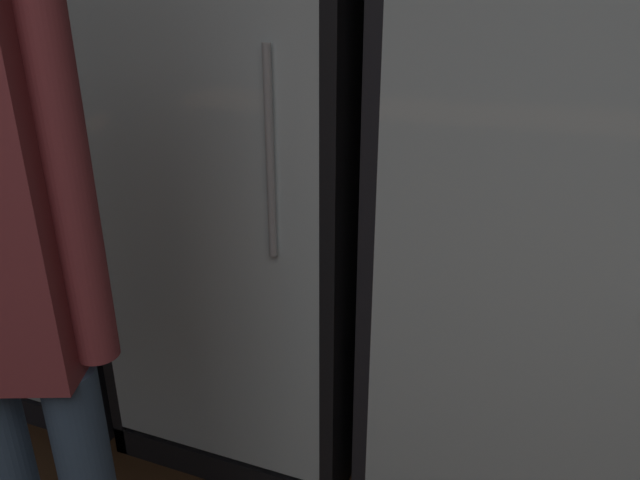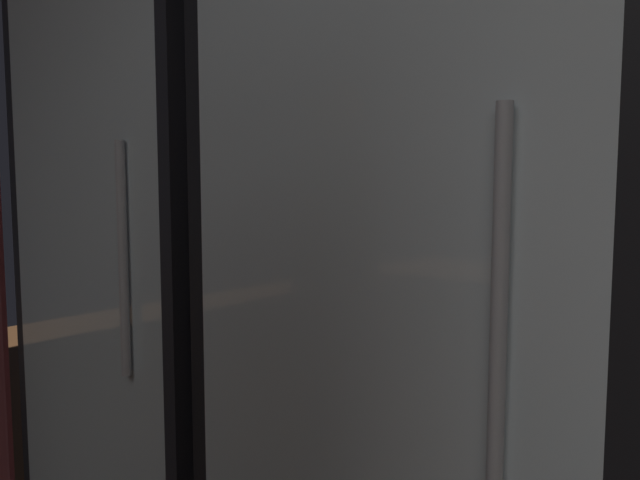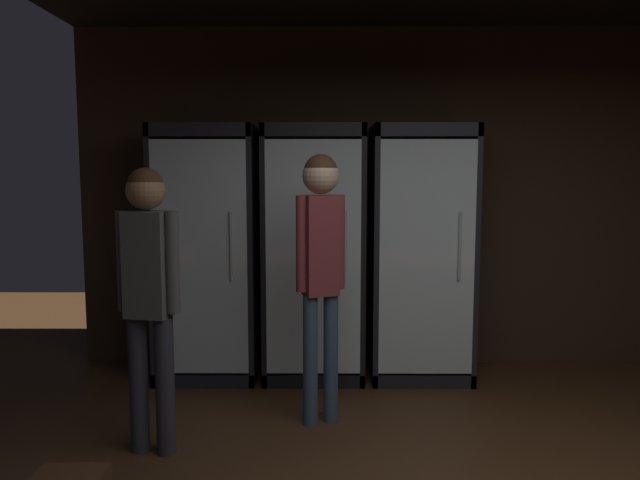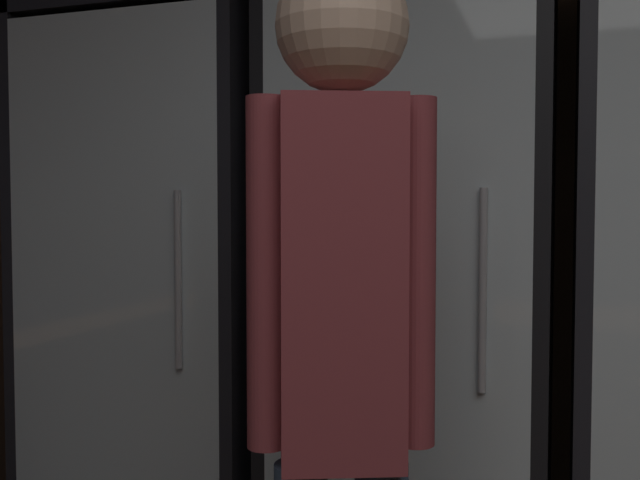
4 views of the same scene
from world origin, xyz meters
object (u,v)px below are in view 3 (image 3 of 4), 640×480
cooler_far_left (209,255)px  cooler_center (419,254)px  cooler_left (314,255)px  shopper_near (321,249)px  shopper_far (148,279)px

cooler_far_left → cooler_center: size_ratio=1.00×
cooler_left → cooler_center: same height
cooler_left → shopper_near: bearing=-86.7°
cooler_far_left → shopper_far: (-0.08, -1.40, 0.06)m
cooler_far_left → shopper_far: 1.41m
shopper_near → cooler_far_left: bearing=132.2°
cooler_far_left → cooler_left: 0.84m
cooler_left → cooler_center: 0.84m
cooler_center → shopper_near: size_ratio=1.14×
cooler_center → shopper_far: 2.24m
shopper_near → cooler_center: bearing=51.6°
cooler_far_left → shopper_near: size_ratio=1.14×
cooler_center → shopper_far: (-1.75, -1.40, 0.05)m
cooler_left → shopper_near: (0.06, -0.99, 0.17)m
cooler_center → shopper_far: cooler_center is taller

